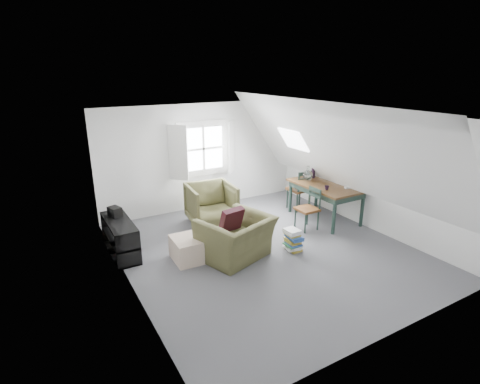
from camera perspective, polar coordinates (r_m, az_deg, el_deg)
floor at (r=7.12m, az=3.98°, el=-8.84°), size 5.50×5.50×0.00m
ceiling at (r=6.38m, az=4.48°, el=11.56°), size 5.50×5.50×0.00m
wall_back at (r=8.97m, az=-5.69°, el=5.37°), size 5.00×0.00×5.00m
wall_front at (r=4.79m, az=23.10°, el=-7.86°), size 5.00×0.00×5.00m
wall_left at (r=5.70m, az=-17.13°, el=-3.01°), size 0.00×5.50×5.50m
wall_right at (r=8.27m, az=18.76°, el=3.36°), size 0.00×5.50×5.50m
slope_left at (r=5.80m, az=-8.49°, el=3.44°), size 3.19×5.50×4.48m
slope_right at (r=7.47m, az=14.27°, el=6.41°), size 3.19×5.50×4.48m
dormer_window at (r=8.86m, az=-5.52°, el=6.54°), size 1.71×0.35×1.30m
skylight at (r=8.44m, az=8.13°, el=7.89°), size 0.35×0.75×0.47m
armchair_near at (r=6.86m, az=-0.64°, el=-9.93°), size 1.44×1.34×0.77m
armchair_far at (r=8.31m, az=-4.32°, el=-4.73°), size 1.05×1.07×0.89m
throw_pillow at (r=6.68m, az=-1.29°, el=-4.22°), size 0.47×0.32×0.45m
ottoman at (r=6.77m, az=-7.50°, el=-8.51°), size 0.65×0.65×0.42m
dining_table at (r=8.50m, az=12.90°, el=0.45°), size 0.98×1.63×0.81m
demijohn at (r=8.65m, az=10.28°, el=2.60°), size 0.23×0.23×0.32m
vase_twigs at (r=8.88m, az=11.11°, el=3.06°), size 0.08×0.09×0.66m
cup at (r=8.09m, az=13.07°, el=0.34°), size 0.10×0.10×0.09m
paper_box at (r=8.29m, az=16.07°, el=0.66°), size 0.13×0.10×0.04m
dining_chair_far at (r=9.02m, az=9.12°, el=0.47°), size 0.47×0.47×0.99m
dining_chair_near at (r=7.97m, az=10.39°, el=-2.43°), size 0.42×0.42×0.89m
media_shelf at (r=7.18m, az=-17.68°, el=-6.93°), size 0.42×1.25×0.64m
electronics_box at (r=7.28m, az=-18.53°, el=-2.93°), size 0.25×0.29×0.20m
magazine_stack at (r=7.09m, az=8.07°, el=-7.25°), size 0.31×0.37×0.41m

